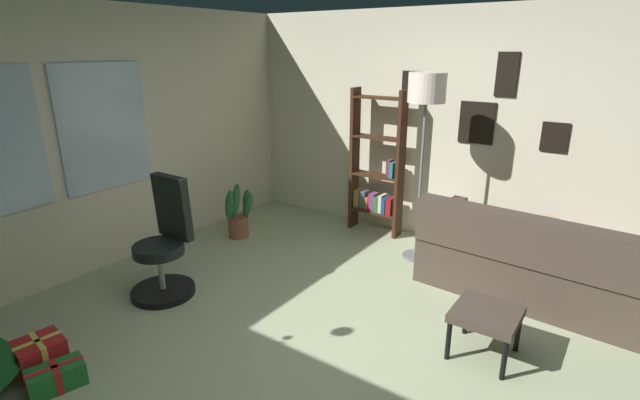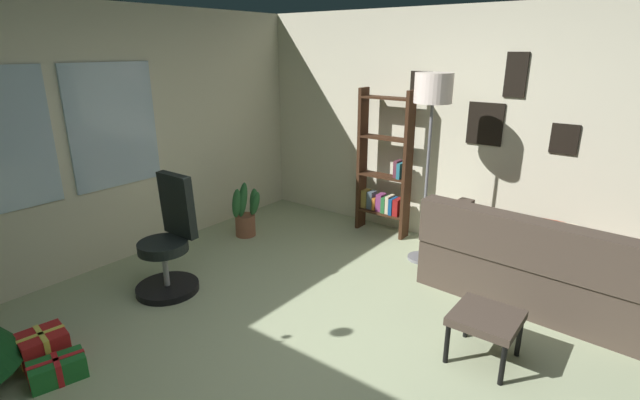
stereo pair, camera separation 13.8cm
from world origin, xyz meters
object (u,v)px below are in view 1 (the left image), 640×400
gift_box_green (56,377)px  bookshelf (377,173)px  floor_lamp (426,102)px  couch (553,263)px  footstool (486,317)px  office_chair (165,250)px  potted_plant (239,215)px  gift_box_red (40,355)px

gift_box_green → bookshelf: 3.70m
floor_lamp → gift_box_green: bearing=160.8°
couch → footstool: size_ratio=4.58×
couch → office_chair: bearing=124.3°
footstool → potted_plant: bearing=78.7°
office_chair → potted_plant: bearing=15.8°
gift_box_green → potted_plant: potted_plant is taller
bookshelf → floor_lamp: size_ratio=0.89×
couch → bookshelf: size_ratio=1.20×
gift_box_red → bookshelf: bearing=-10.5°
office_chair → couch: bearing=-55.7°
office_chair → potted_plant: (1.30, 0.37, -0.13)m
office_chair → bookshelf: 2.55m
office_chair → potted_plant: office_chair is taller
floor_lamp → couch: bearing=-90.6°
couch → footstool: (-1.24, 0.23, 0.02)m
couch → gift_box_green: (-3.19, 2.41, -0.22)m
potted_plant → floor_lamp: bearing=-71.0°
footstool → bookshelf: size_ratio=0.26×
gift_box_green → office_chair: 1.35m
gift_box_red → gift_box_green: size_ratio=0.88×
gift_box_red → potted_plant: (2.51, 0.54, 0.17)m
couch → bookshelf: 2.11m
footstool → floor_lamp: size_ratio=0.23×
couch → gift_box_red: couch is taller
potted_plant → couch: bearing=-78.6°
couch → gift_box_red: bearing=139.6°
gift_box_red → floor_lamp: bearing=-23.6°
couch → floor_lamp: bearing=89.4°
footstool → floor_lamp: (1.26, 1.07, 1.32)m
couch → office_chair: 3.46m
gift_box_red → bookshelf: (3.59, -0.67, 0.62)m
gift_box_red → gift_box_green: 0.28m
couch → potted_plant: (-0.65, 3.22, -0.02)m
office_chair → floor_lamp: bearing=-38.3°
gift_box_red → office_chair: office_chair is taller
office_chair → bookshelf: (2.38, -0.84, 0.32)m
footstool → bookshelf: 2.49m
gift_box_red → potted_plant: bearing=12.2°
couch → footstool: 1.27m
gift_box_green → bookshelf: bearing=-6.2°
footstool → floor_lamp: 2.11m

